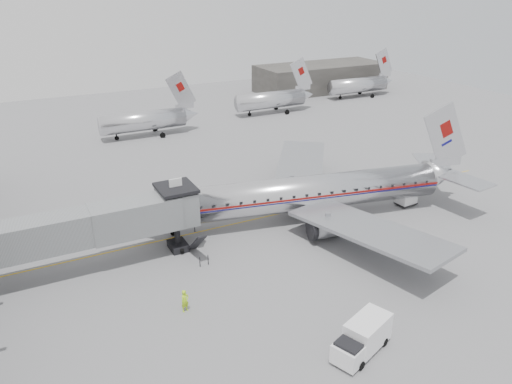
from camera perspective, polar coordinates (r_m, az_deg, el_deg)
ground at (r=49.43m, az=2.80°, el=-5.92°), size 160.00×160.00×0.00m
hangar at (r=119.89m, az=7.41°, el=12.88°), size 30.00×12.00×6.00m
apron_line at (r=55.38m, az=2.42°, el=-2.54°), size 60.00×0.15×0.01m
jet_bridge at (r=45.80m, az=-17.97°, el=-3.71°), size 21.00×6.20×7.10m
distant_aircraft_near at (r=84.51m, az=-12.67°, el=8.02°), size 16.39×3.20×10.26m
distant_aircraft_mid at (r=97.52m, az=1.77°, el=10.55°), size 16.39×3.20×10.26m
distant_aircraft_far at (r=113.92m, az=11.64°, el=11.94°), size 16.39×3.20×10.26m
airliner at (r=53.59m, az=6.27°, el=-0.06°), size 37.31×34.25×11.92m
service_van at (r=36.58m, az=12.07°, el=-15.92°), size 5.39×3.59×2.37m
baggage_cart_navy at (r=51.74m, az=8.79°, el=-3.71°), size 2.41×2.08×1.60m
baggage_cart_white at (r=59.77m, az=16.81°, el=-0.61°), size 2.30×1.83×1.71m
ramp_worker at (r=40.10m, az=-8.13°, el=-12.22°), size 0.78×0.62×1.88m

